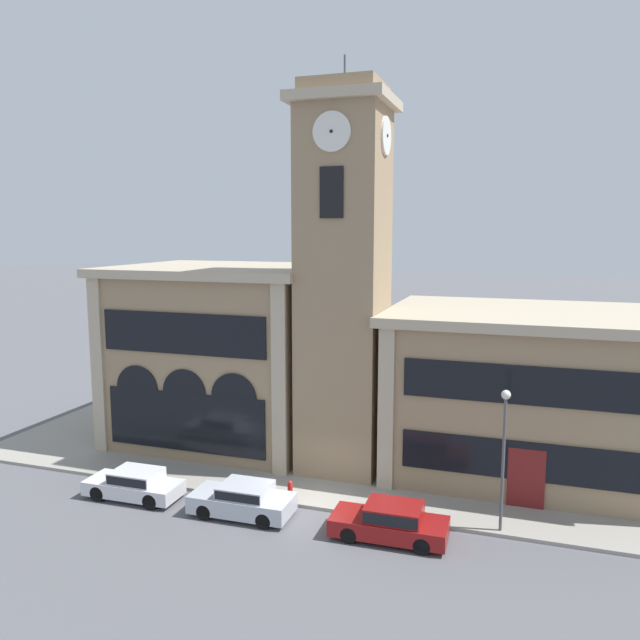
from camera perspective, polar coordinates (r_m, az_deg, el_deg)
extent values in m
plane|color=#56565B|center=(27.39, -0.85, -16.93)|extent=(300.00, 300.00, 0.00)
cube|color=gray|center=(33.49, 3.18, -11.99)|extent=(37.74, 13.88, 0.15)
cube|color=#937A5B|center=(29.44, 2.17, 2.25)|extent=(3.78, 3.78, 17.16)
cube|color=tan|center=(29.83, 2.26, 19.32)|extent=(4.48, 4.48, 0.45)
cube|color=#937A5B|center=(29.93, 2.27, 20.30)|extent=(3.48, 3.48, 0.60)
cylinder|color=#4C4C51|center=(30.13, 2.28, 21.98)|extent=(0.10, 0.10, 1.20)
cylinder|color=silver|center=(27.73, 1.07, 16.86)|extent=(1.70, 0.10, 1.70)
cylinder|color=black|center=(27.66, 1.03, 16.88)|extent=(0.14, 0.04, 0.14)
cylinder|color=silver|center=(29.09, 6.07, 16.41)|extent=(0.10, 1.70, 1.70)
cylinder|color=black|center=(29.07, 6.21, 16.42)|extent=(0.04, 0.14, 0.14)
cube|color=black|center=(27.48, 1.06, 11.59)|extent=(1.06, 0.10, 2.20)
cube|color=#937A5B|center=(35.28, -8.57, -3.34)|extent=(10.80, 9.05, 9.24)
cube|color=tan|center=(34.64, -8.74, 4.54)|extent=(11.50, 9.75, 0.45)
cube|color=tan|center=(34.19, -19.69, -4.11)|extent=(0.70, 0.16, 9.24)
cube|color=tan|center=(29.14, -3.79, -5.73)|extent=(0.70, 0.16, 9.24)
cube|color=black|center=(30.99, -12.49, -1.23)|extent=(8.86, 0.10, 2.03)
cube|color=black|center=(32.00, -12.24, -9.09)|extent=(8.64, 0.10, 2.96)
cylinder|color=black|center=(33.03, -16.38, -6.03)|extent=(2.38, 0.06, 2.38)
cylinder|color=black|center=(31.59, -12.33, -6.53)|extent=(2.38, 0.06, 2.38)
cylinder|color=black|center=(30.33, -7.91, -7.04)|extent=(2.38, 0.06, 2.38)
cube|color=#937A5B|center=(31.74, 18.56, -6.66)|extent=(12.68, 9.05, 7.45)
cube|color=tan|center=(30.99, 18.90, 0.42)|extent=(13.38, 9.75, 0.45)
cube|color=tan|center=(27.91, 6.03, -8.31)|extent=(0.70, 0.16, 7.45)
cube|color=black|center=(26.91, 18.70, -5.72)|extent=(10.40, 0.10, 1.64)
cube|color=maroon|center=(28.12, 18.31, -13.71)|extent=(1.50, 0.12, 2.68)
cube|color=black|center=(27.84, 18.39, -12.16)|extent=(10.40, 0.10, 1.67)
cube|color=silver|center=(29.39, -16.67, -14.44)|extent=(4.25, 1.78, 0.61)
cube|color=silver|center=(29.09, -16.43, -13.50)|extent=(2.05, 1.57, 0.50)
cube|color=black|center=(29.09, -16.43, -13.50)|extent=(1.97, 1.60, 0.37)
cylinder|color=black|center=(29.62, -19.66, -14.72)|extent=(0.67, 0.23, 0.67)
cylinder|color=black|center=(30.71, -17.93, -13.79)|extent=(0.67, 0.23, 0.67)
cylinder|color=black|center=(28.20, -15.25, -15.72)|extent=(0.67, 0.23, 0.67)
cylinder|color=black|center=(29.35, -13.63, -14.68)|extent=(0.67, 0.23, 0.67)
cube|color=#B2B7C1|center=(26.89, -7.15, -16.25)|extent=(4.23, 1.92, 0.72)
cube|color=#B2B7C1|center=(26.58, -6.83, -15.14)|extent=(2.04, 1.70, 0.47)
cube|color=black|center=(26.58, -6.83, -15.14)|extent=(1.96, 1.74, 0.35)
cylinder|color=black|center=(26.85, -10.54, -16.87)|extent=(0.64, 0.23, 0.64)
cylinder|color=black|center=(28.17, -8.92, -15.58)|extent=(0.64, 0.23, 0.64)
cylinder|color=black|center=(25.83, -5.18, -17.83)|extent=(0.64, 0.23, 0.64)
cylinder|color=black|center=(27.19, -3.79, -16.41)|extent=(0.64, 0.23, 0.64)
cube|color=maroon|center=(25.09, 6.33, -18.22)|extent=(4.44, 1.89, 0.64)
cube|color=maroon|center=(24.80, 6.77, -17.01)|extent=(2.15, 1.67, 0.56)
cube|color=black|center=(24.80, 6.77, -17.01)|extent=(2.06, 1.71, 0.42)
cylinder|color=black|center=(24.74, 2.64, -19.04)|extent=(0.64, 0.23, 0.63)
cylinder|color=black|center=(26.13, 3.60, -17.48)|extent=(0.64, 0.23, 0.63)
cylinder|color=black|center=(24.27, 9.29, -19.72)|extent=(0.64, 0.23, 0.63)
cylinder|color=black|center=(25.68, 9.84, -18.08)|extent=(0.64, 0.23, 0.63)
cylinder|color=#4C4C51|center=(25.33, 16.38, -12.67)|extent=(0.12, 0.12, 5.21)
sphere|color=silver|center=(24.49, 16.65, -6.57)|extent=(0.36, 0.36, 0.36)
cylinder|color=red|center=(27.75, -2.75, -15.46)|extent=(0.22, 0.22, 0.70)
sphere|color=red|center=(27.58, -2.75, -14.65)|extent=(0.19, 0.19, 0.19)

